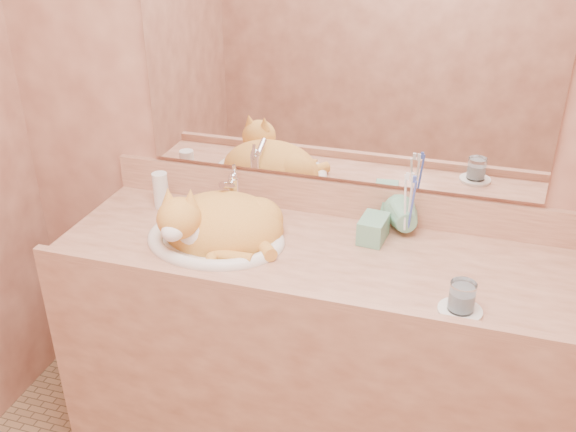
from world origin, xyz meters
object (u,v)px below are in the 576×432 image
(cat, at_px, (218,222))
(soap_dispenser, at_px, (369,224))
(sink_basin, at_px, (215,222))
(water_glass, at_px, (462,296))
(vanity_counter, at_px, (312,361))
(toothbrush_cup, at_px, (407,225))

(cat, xyz_separation_m, soap_dispenser, (0.46, 0.08, 0.03))
(sink_basin, height_order, cat, cat)
(soap_dispenser, bearing_deg, water_glass, -35.23)
(vanity_counter, height_order, cat, cat)
(vanity_counter, height_order, soap_dispenser, soap_dispenser)
(vanity_counter, xyz_separation_m, toothbrush_cup, (0.26, 0.16, 0.48))
(vanity_counter, xyz_separation_m, soap_dispenser, (0.15, 0.07, 0.51))
(soap_dispenser, bearing_deg, toothbrush_cup, 45.68)
(sink_basin, distance_m, toothbrush_cup, 0.60)
(water_glass, bearing_deg, sink_basin, 168.02)
(water_glass, bearing_deg, vanity_counter, 157.84)
(cat, distance_m, toothbrush_cup, 0.59)
(sink_basin, height_order, soap_dispenser, soap_dispenser)
(vanity_counter, distance_m, cat, 0.58)
(cat, height_order, water_glass, cat)
(vanity_counter, distance_m, soap_dispenser, 0.54)
(sink_basin, relative_size, soap_dispenser, 2.48)
(sink_basin, xyz_separation_m, water_glass, (0.76, -0.16, -0.02))
(vanity_counter, relative_size, toothbrush_cup, 14.06)
(vanity_counter, relative_size, sink_basin, 3.70)
(sink_basin, distance_m, soap_dispenser, 0.48)
(cat, relative_size, toothbrush_cup, 3.40)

